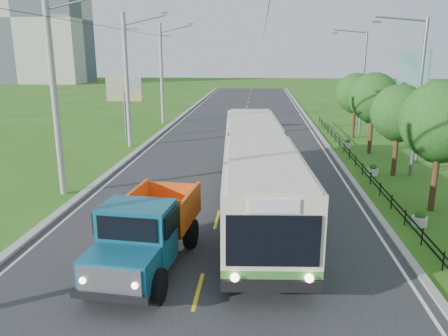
# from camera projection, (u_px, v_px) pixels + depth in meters

# --- Properties ---
(ground) EXTENTS (240.00, 240.00, 0.00)m
(ground) POSITION_uv_depth(u_px,v_px,m) (198.00, 292.00, 13.37)
(ground) COLOR #2E5D16
(ground) RESTS_ON ground
(road) EXTENTS (14.00, 120.00, 0.02)m
(road) POSITION_uv_depth(u_px,v_px,m) (235.00, 151.00, 32.64)
(road) COLOR #28282B
(road) RESTS_ON ground
(curb_left) EXTENTS (0.40, 120.00, 0.15)m
(curb_left) POSITION_uv_depth(u_px,v_px,m) (141.00, 148.00, 33.19)
(curb_left) COLOR #9E9E99
(curb_left) RESTS_ON ground
(curb_right) EXTENTS (0.30, 120.00, 0.10)m
(curb_right) POSITION_uv_depth(u_px,v_px,m) (332.00, 152.00, 32.07)
(curb_right) COLOR #9E9E99
(curb_right) RESTS_ON ground
(edge_line_left) EXTENTS (0.12, 120.00, 0.00)m
(edge_line_left) POSITION_uv_depth(u_px,v_px,m) (148.00, 149.00, 33.16)
(edge_line_left) COLOR silver
(edge_line_left) RESTS_ON road
(edge_line_right) EXTENTS (0.12, 120.00, 0.00)m
(edge_line_right) POSITION_uv_depth(u_px,v_px,m) (325.00, 152.00, 32.12)
(edge_line_right) COLOR silver
(edge_line_right) RESTS_ON road
(centre_dash) EXTENTS (0.12, 2.20, 0.00)m
(centre_dash) POSITION_uv_depth(u_px,v_px,m) (198.00, 291.00, 13.36)
(centre_dash) COLOR yellow
(centre_dash) RESTS_ON road
(railing_right) EXTENTS (0.04, 40.00, 0.60)m
(railing_right) POSITION_uv_depth(u_px,v_px,m) (363.00, 170.00, 26.16)
(railing_right) COLOR black
(railing_right) RESTS_ON ground
(pole_near) EXTENTS (3.51, 0.32, 10.00)m
(pole_near) POSITION_uv_depth(u_px,v_px,m) (55.00, 95.00, 21.39)
(pole_near) COLOR gray
(pole_near) RESTS_ON ground
(pole_mid) EXTENTS (3.51, 0.32, 10.00)m
(pole_mid) POSITION_uv_depth(u_px,v_px,m) (127.00, 80.00, 32.96)
(pole_mid) COLOR gray
(pole_mid) RESTS_ON ground
(pole_far) EXTENTS (3.51, 0.32, 10.00)m
(pole_far) POSITION_uv_depth(u_px,v_px,m) (162.00, 73.00, 44.52)
(pole_far) COLOR gray
(pole_far) RESTS_ON ground
(tree_third) EXTENTS (3.60, 3.62, 6.00)m
(tree_third) POSITION_uv_depth(u_px,v_px,m) (441.00, 125.00, 19.42)
(tree_third) COLOR #382314
(tree_third) RESTS_ON ground
(tree_fourth) EXTENTS (3.24, 3.31, 5.40)m
(tree_fourth) POSITION_uv_depth(u_px,v_px,m) (399.00, 115.00, 25.31)
(tree_fourth) COLOR #382314
(tree_fourth) RESTS_ON ground
(tree_fifth) EXTENTS (3.48, 3.52, 5.80)m
(tree_fifth) POSITION_uv_depth(u_px,v_px,m) (374.00, 100.00, 31.02)
(tree_fifth) COLOR #382314
(tree_fifth) RESTS_ON ground
(tree_back) EXTENTS (3.30, 3.36, 5.50)m
(tree_back) POSITION_uv_depth(u_px,v_px,m) (356.00, 95.00, 36.86)
(tree_back) COLOR #382314
(tree_back) RESTS_ON ground
(streetlight_mid) EXTENTS (3.02, 0.20, 9.07)m
(streetlight_mid) POSITION_uv_depth(u_px,v_px,m) (417.00, 93.00, 24.78)
(streetlight_mid) COLOR slate
(streetlight_mid) RESTS_ON ground
(streetlight_far) EXTENTS (3.02, 0.20, 9.07)m
(streetlight_far) POSITION_uv_depth(u_px,v_px,m) (362.00, 79.00, 38.27)
(streetlight_far) COLOR slate
(streetlight_far) RESTS_ON ground
(planter_near) EXTENTS (0.64, 0.64, 0.67)m
(planter_near) POSITION_uv_depth(u_px,v_px,m) (420.00, 219.00, 18.40)
(planter_near) COLOR silver
(planter_near) RESTS_ON ground
(planter_mid) EXTENTS (0.64, 0.64, 0.67)m
(planter_mid) POSITION_uv_depth(u_px,v_px,m) (373.00, 170.00, 26.11)
(planter_mid) COLOR silver
(planter_mid) RESTS_ON ground
(planter_far) EXTENTS (0.64, 0.64, 0.67)m
(planter_far) POSITION_uv_depth(u_px,v_px,m) (347.00, 144.00, 33.82)
(planter_far) COLOR silver
(planter_far) RESTS_ON ground
(billboard_left) EXTENTS (3.00, 0.20, 5.20)m
(billboard_left) POSITION_uv_depth(u_px,v_px,m) (124.00, 93.00, 36.26)
(billboard_left) COLOR slate
(billboard_left) RESTS_ON ground
(billboard_right) EXTENTS (0.24, 6.00, 7.30)m
(billboard_right) POSITION_uv_depth(u_px,v_px,m) (412.00, 79.00, 30.32)
(billboard_right) COLOR slate
(billboard_right) RESTS_ON ground
(apartment_near) EXTENTS (28.00, 14.00, 30.00)m
(apartment_near) POSITION_uv_depth(u_px,v_px,m) (26.00, 19.00, 105.42)
(apartment_near) COLOR #B7B2A3
(apartment_near) RESTS_ON ground
(bus) EXTENTS (3.96, 17.94, 3.44)m
(bus) POSITION_uv_depth(u_px,v_px,m) (256.00, 164.00, 20.43)
(bus) COLOR #3F8033
(bus) RESTS_ON ground
(dump_truck) EXTENTS (2.88, 6.25, 2.55)m
(dump_truck) POSITION_uv_depth(u_px,v_px,m) (147.00, 228.00, 14.56)
(dump_truck) COLOR #12556F
(dump_truck) RESTS_ON ground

